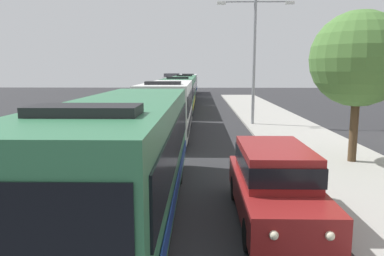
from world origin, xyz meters
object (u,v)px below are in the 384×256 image
Objects in this scene: bus_middle at (180,93)px; bus_rear at (189,83)px; bus_second_in_line at (169,106)px; bus_fourth_in_line at (186,87)px; roadside_tree at (359,59)px; box_truck_oncoming at (172,82)px; white_suv at (274,181)px; bus_lead at (127,154)px; streetlamp_mid at (254,49)px.

bus_rear is at bearing 90.00° from bus_middle.
bus_second_in_line is 0.89× the size of bus_fourth_in_line.
bus_rear is at bearing 100.16° from roadside_tree.
bus_rear is at bearing -66.30° from box_truck_oncoming.
bus_fourth_in_line reaches higher than white_suv.
bus_second_in_line is 24.84m from bus_fourth_in_line.
bus_lead and bus_rear have the same top height.
roadside_tree is (7.93, -6.93, 2.48)m from bus_second_in_line.
bus_rear is at bearing 90.00° from bus_lead.
roadside_tree is (7.93, -19.27, 2.48)m from bus_middle.
bus_lead is 1.30× the size of box_truck_oncoming.
bus_lead is 37.34m from bus_fourth_in_line.
streetlamp_mid is at bearing 32.31° from bus_second_in_line.
roadside_tree is at bearing 53.21° from white_suv.
bus_middle is at bearing -90.00° from bus_rear.
bus_fourth_in_line is 1.44× the size of box_truck_oncoming.
bus_rear is at bearing 90.00° from bus_fourth_in_line.
white_suv is (3.70, -24.93, -0.66)m from bus_middle.
white_suv is at bearing -126.79° from roadside_tree.
bus_lead is 1.30× the size of streetlamp_mid.
streetlamp_mid is (5.40, 3.41, 3.41)m from bus_second_in_line.
bus_middle and bus_fourth_in_line have the same top height.
bus_rear is at bearing 90.00° from bus_second_in_line.
roadside_tree is at bearing -75.98° from bus_fourth_in_line.
streetlamp_mid is at bearing -78.15° from box_truck_oncoming.
bus_rear is 1.41× the size of box_truck_oncoming.
bus_fourth_in_line is (0.00, 37.34, 0.00)m from bus_lead.
box_truck_oncoming is (-7.00, 57.48, 0.68)m from white_suv.
bus_fourth_in_line is at bearing 104.14° from streetlamp_mid.
bus_lead is 49.86m from bus_rear.
roadside_tree is (2.54, -10.35, -0.93)m from streetlamp_mid.
bus_second_in_line is 13.15m from white_suv.
streetlamp_mid is (5.40, -33.95, 3.41)m from bus_rear.
white_suv is at bearing -81.56° from bus_middle.
bus_second_in_line is 45.00m from box_truck_oncoming.
white_suv is 7.74m from roadside_tree.
bus_middle is (0.00, 24.83, 0.00)m from bus_lead.
bus_fourth_in_line is at bearing -80.64° from box_truck_oncoming.
bus_lead and bus_middle have the same top height.
roadside_tree is at bearing -67.62° from bus_middle.
bus_fourth_in_line is at bearing -90.00° from bus_rear.
white_suv is (3.70, -12.60, -0.65)m from bus_second_in_line.
bus_lead is 0.90× the size of bus_fourth_in_line.
streetlamp_mid reaches higher than white_suv.
bus_lead is 57.47m from box_truck_oncoming.
box_truck_oncoming is 1.01× the size of streetlamp_mid.
bus_rear is at bearing 99.04° from streetlamp_mid.
bus_fourth_in_line is 1.02× the size of bus_rear.
bus_second_in_line is (-0.00, 12.50, -0.00)m from bus_lead.
bus_middle is 1.51× the size of streetlamp_mid.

